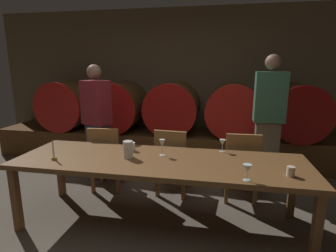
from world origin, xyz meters
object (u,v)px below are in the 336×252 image
object	(u,v)px
wine_barrel_center	(173,107)
dining_table	(160,165)
chair_center	(172,159)
candle_center	(54,154)
chair_left	(107,156)
guest_right	(268,123)
wine_glass_left	(162,144)
wine_glass_center	(222,143)
cup_left	(132,147)
cup_right	(291,171)
wine_glass_right	(247,169)
pitcher	(128,149)
chair_right	(241,163)
wine_barrel_far_left	(70,104)
wine_barrel_far_right	(295,111)
wine_barrel_left	(120,106)
wine_barrel_right	(232,109)
guest_left	(97,122)

from	to	relation	value
wine_barrel_center	dining_table	distance (m)	2.10
chair_center	candle_center	size ratio (longest dim) A/B	4.19
chair_left	guest_right	bearing A→B (deg)	-173.38
wine_glass_left	wine_glass_center	distance (m)	0.67
cup_left	wine_glass_center	bearing A→B (deg)	8.44
chair_left	chair_center	xyz separation A→B (m)	(0.88, 0.04, 0.00)
candle_center	cup_right	xyz separation A→B (m)	(2.24, 0.01, -0.02)
guest_right	wine_glass_center	bearing A→B (deg)	52.24
wine_glass_right	pitcher	bearing A→B (deg)	162.81
cup_left	chair_right	bearing A→B (deg)	20.46
wine_glass_right	cup_left	xyz separation A→B (m)	(-1.18, 0.59, -0.05)
candle_center	wine_glass_left	xyz separation A→B (m)	(1.04, 0.34, 0.07)
wine_barrel_far_left	cup_right	xyz separation A→B (m)	(3.38, -2.27, -0.17)
guest_right	chair_right	bearing A→B (deg)	51.24
chair_right	wine_glass_left	world-z (taller)	wine_glass_left
chair_right	guest_right	world-z (taller)	guest_right
chair_right	pitcher	distance (m)	1.42
wine_barrel_far_right	wine_glass_center	size ratio (longest dim) A/B	6.75
wine_barrel_left	guest_right	bearing A→B (deg)	-22.19
cup_right	wine_glass_right	bearing A→B (deg)	-156.53
wine_glass_right	cup_right	bearing A→B (deg)	23.47
wine_barrel_far_right	wine_barrel_center	bearing A→B (deg)	180.00
dining_table	guest_right	bearing A→B (deg)	41.99
cup_left	wine_barrel_left	bearing A→B (deg)	114.56
wine_glass_center	wine_barrel_right	bearing A→B (deg)	84.35
wine_barrel_far_right	cup_right	bearing A→B (deg)	-104.31
chair_left	chair_right	bearing A→B (deg)	175.94
wine_barrel_far_left	guest_left	distance (m)	1.47
guest_left	guest_right	size ratio (longest dim) A/B	0.93
wine_barrel_far_right	dining_table	xyz separation A→B (m)	(-1.78, -2.07, -0.27)
wine_glass_left	cup_left	world-z (taller)	wine_glass_left
wine_barrel_center	chair_center	bearing A→B (deg)	-80.76
wine_barrel_far_left	wine_glass_center	xyz separation A→B (m)	(2.81, -1.70, -0.11)
candle_center	chair_right	bearing A→B (deg)	25.15
guest_right	wine_barrel_left	bearing A→B (deg)	-20.73
wine_barrel_center	candle_center	xyz separation A→B (m)	(-0.83, -2.28, -0.16)
wine_glass_right	cup_right	size ratio (longest dim) A/B	1.63
chair_center	wine_glass_right	xyz separation A→B (m)	(0.81, -1.05, 0.33)
wine_barrel_left	wine_glass_center	bearing A→B (deg)	-42.82
wine_barrel_far_right	chair_right	size ratio (longest dim) A/B	1.07
wine_barrel_far_right	guest_left	xyz separation A→B (m)	(-2.93, -1.05, -0.08)
chair_center	guest_right	size ratio (longest dim) A/B	0.49
wine_barrel_left	wine_barrel_center	xyz separation A→B (m)	(0.99, 0.00, 0.00)
chair_left	wine_barrel_right	bearing A→B (deg)	-144.67
chair_left	cup_left	distance (m)	0.71
guest_left	cup_right	distance (m)	2.65
chair_center	wine_glass_left	bearing A→B (deg)	93.99
wine_barrel_left	wine_glass_left	size ratio (longest dim) A/B	5.39
candle_center	wine_glass_right	bearing A→B (deg)	-4.73
wine_barrel_left	wine_barrel_center	size ratio (longest dim) A/B	1.00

